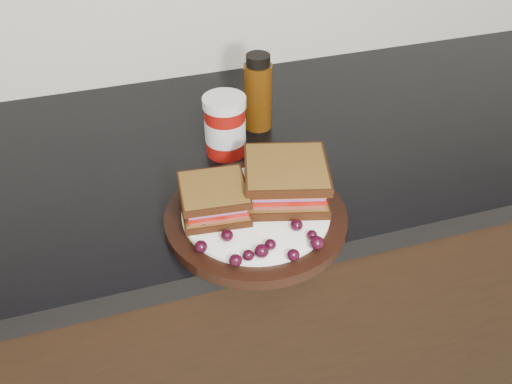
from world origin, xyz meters
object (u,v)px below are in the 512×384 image
at_px(plate, 256,218).
at_px(sandwich_left, 214,199).
at_px(condiment_jar, 225,126).
at_px(oil_bottle, 258,92).

height_order(plate, sandwich_left, sandwich_left).
distance_m(sandwich_left, condiment_jar, 0.19).
bearing_deg(sandwich_left, oil_bottle, 64.88).
bearing_deg(condiment_jar, plate, -91.75).
distance_m(plate, condiment_jar, 0.21).
distance_m(plate, sandwich_left, 0.07).
bearing_deg(plate, sandwich_left, 162.04).
height_order(condiment_jar, oil_bottle, oil_bottle).
height_order(plate, oil_bottle, oil_bottle).
xyz_separation_m(plate, sandwich_left, (-0.06, 0.02, 0.04)).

